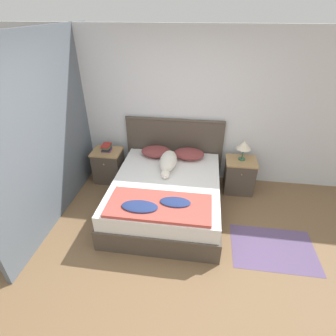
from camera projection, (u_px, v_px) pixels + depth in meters
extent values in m
plane|color=brown|center=(164.00, 266.00, 3.25)|extent=(16.00, 16.00, 0.00)
cube|color=silver|center=(183.00, 110.00, 4.38)|extent=(9.00, 0.06, 2.55)
cube|color=slate|center=(53.00, 129.00, 3.67)|extent=(0.06, 3.10, 2.55)
cube|color=#4C4238|center=(166.00, 201.00, 4.09)|extent=(1.62, 1.93, 0.32)
cube|color=white|center=(166.00, 187.00, 3.94)|extent=(1.56, 1.87, 0.23)
cube|color=#4C4238|center=(174.00, 149.00, 4.71)|extent=(1.70, 0.04, 1.11)
cylinder|color=#4C4238|center=(175.00, 120.00, 4.42)|extent=(1.70, 0.06, 0.06)
cube|color=#4C4238|center=(109.00, 166.00, 4.74)|extent=(0.48, 0.40, 0.57)
cube|color=tan|center=(107.00, 152.00, 4.58)|extent=(0.50, 0.42, 0.03)
sphere|color=tan|center=(104.00, 164.00, 4.48)|extent=(0.02, 0.02, 0.02)
cube|color=#4C4238|center=(239.00, 176.00, 4.46)|extent=(0.48, 0.40, 0.57)
cube|color=tan|center=(242.00, 161.00, 4.30)|extent=(0.50, 0.42, 0.03)
sphere|color=tan|center=(242.00, 175.00, 4.20)|extent=(0.02, 0.02, 0.02)
ellipsoid|color=brown|center=(156.00, 152.00, 4.49)|extent=(0.52, 0.37, 0.16)
ellipsoid|color=brown|center=(189.00, 154.00, 4.42)|extent=(0.52, 0.37, 0.16)
cube|color=#BC4C42|center=(159.00, 206.00, 3.36)|extent=(1.34, 0.61, 0.04)
ellipsoid|color=navy|center=(140.00, 206.00, 3.29)|extent=(0.47, 0.24, 0.04)
ellipsoid|color=navy|center=(175.00, 202.00, 3.37)|extent=(0.40, 0.21, 0.03)
ellipsoid|color=silver|center=(168.00, 161.00, 4.14)|extent=(0.27, 0.56, 0.24)
sphere|color=silver|center=(165.00, 174.00, 3.91)|extent=(0.14, 0.14, 0.14)
ellipsoid|color=silver|center=(165.00, 177.00, 3.86)|extent=(0.06, 0.08, 0.06)
cone|color=silver|center=(163.00, 171.00, 3.89)|extent=(0.04, 0.04, 0.05)
cone|color=silver|center=(168.00, 171.00, 3.88)|extent=(0.04, 0.04, 0.05)
ellipsoid|color=silver|center=(173.00, 157.00, 4.37)|extent=(0.17, 0.25, 0.08)
cube|color=#703D7F|center=(107.00, 150.00, 4.59)|extent=(0.18, 0.19, 0.02)
cube|color=#232328|center=(107.00, 148.00, 4.57)|extent=(0.13, 0.20, 0.03)
cube|color=#337547|center=(107.00, 147.00, 4.56)|extent=(0.13, 0.18, 0.03)
cube|color=#AD2D28|center=(106.00, 145.00, 4.53)|extent=(0.14, 0.20, 0.03)
cylinder|color=#336B4C|center=(242.00, 159.00, 4.31)|extent=(0.11, 0.11, 0.02)
cylinder|color=#336B4C|center=(243.00, 154.00, 4.26)|extent=(0.02, 0.02, 0.18)
cone|color=beige|center=(244.00, 145.00, 4.18)|extent=(0.23, 0.23, 0.13)
cube|color=#604C75|center=(273.00, 248.00, 3.48)|extent=(1.09, 0.77, 0.00)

